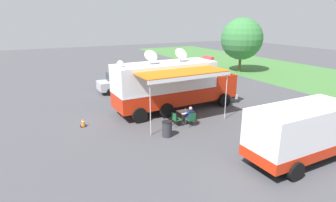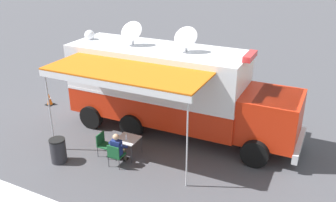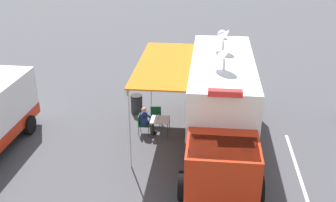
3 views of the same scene
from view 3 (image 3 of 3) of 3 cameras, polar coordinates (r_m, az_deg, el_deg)
The scene contains 10 objects.
ground_plane at distance 18.23m, azimuth 6.99°, elevation -4.85°, with size 100.00×100.00×0.00m, color #47474C.
lot_stripe at distance 16.86m, azimuth 17.20°, elevation -8.46°, with size 0.12×4.80×0.01m, color silver.
command_truck at distance 16.69m, azimuth 7.22°, elevation -0.23°, with size 5.08×9.56×4.53m.
folding_table at distance 17.96m, azimuth -1.11°, elevation -2.69°, with size 0.82×0.82×0.73m.
water_bottle at distance 17.90m, azimuth -1.32°, elevation -2.21°, with size 0.07×0.07×0.22m.
folding_chair_at_table at distance 18.17m, azimuth -3.60°, elevation -2.98°, with size 0.49×0.49×0.87m.
folding_chair_beside_table at distance 18.83m, azimuth -1.74°, elevation -1.90°, with size 0.49×0.49×0.87m.
seated_responder at distance 18.07m, azimuth -3.02°, elevation -2.62°, with size 0.67×0.56×1.25m.
trash_bin at distance 20.09m, azimuth -4.33°, elevation -0.41°, with size 0.57×0.57×0.91m.
traffic_cone at distance 23.41m, azimuth 6.60°, elevation 2.69°, with size 0.36×0.36×0.58m.
Camera 3 is at (0.08, 15.97, 8.79)m, focal length 44.35 mm.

